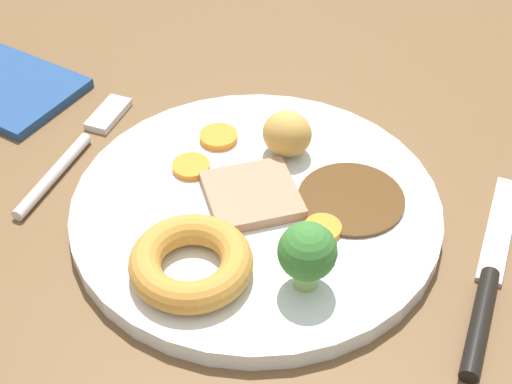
{
  "coord_description": "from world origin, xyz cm",
  "views": [
    {
      "loc": [
        13.38,
        -38.79,
        42.09
      ],
      "look_at": [
        -2.61,
        -2.89,
        6.0
      ],
      "focal_mm": 54.52,
      "sensor_mm": 36.0,
      "label": 1
    }
  ],
  "objects_px": {
    "fork": "(77,148)",
    "knife": "(488,285)",
    "carrot_coin_back": "(191,167)",
    "roast_potato_left": "(287,134)",
    "dinner_plate": "(256,210)",
    "folded_napkin": "(9,89)",
    "carrot_coin_side": "(323,229)",
    "meat_slice_main": "(252,195)",
    "broccoli_floret": "(307,253)",
    "yorkshire_pudding": "(191,262)",
    "carrot_coin_front": "(218,137)"
  },
  "relations": [
    {
      "from": "meat_slice_main",
      "to": "carrot_coin_front",
      "type": "relative_size",
      "value": 2.14
    },
    {
      "from": "fork",
      "to": "knife",
      "type": "height_order",
      "value": "knife"
    },
    {
      "from": "dinner_plate",
      "to": "knife",
      "type": "xyz_separation_m",
      "value": [
        0.16,
        -0.0,
        -0.0
      ]
    },
    {
      "from": "meat_slice_main",
      "to": "carrot_coin_side",
      "type": "height_order",
      "value": "meat_slice_main"
    },
    {
      "from": "broccoli_floret",
      "to": "dinner_plate",
      "type": "bearing_deg",
      "value": 136.66
    },
    {
      "from": "carrot_coin_front",
      "to": "carrot_coin_back",
      "type": "height_order",
      "value": "same"
    },
    {
      "from": "roast_potato_left",
      "to": "broccoli_floret",
      "type": "distance_m",
      "value": 0.13
    },
    {
      "from": "dinner_plate",
      "to": "yorkshire_pudding",
      "type": "xyz_separation_m",
      "value": [
        -0.01,
        -0.08,
        0.02
      ]
    },
    {
      "from": "yorkshire_pudding",
      "to": "roast_potato_left",
      "type": "bearing_deg",
      "value": 86.23
    },
    {
      "from": "carrot_coin_side",
      "to": "folded_napkin",
      "type": "height_order",
      "value": "carrot_coin_side"
    },
    {
      "from": "roast_potato_left",
      "to": "fork",
      "type": "bearing_deg",
      "value": -161.94
    },
    {
      "from": "fork",
      "to": "folded_napkin",
      "type": "distance_m",
      "value": 0.11
    },
    {
      "from": "dinner_plate",
      "to": "roast_potato_left",
      "type": "xyz_separation_m",
      "value": [
        -0.0,
        0.06,
        0.02
      ]
    },
    {
      "from": "broccoli_floret",
      "to": "carrot_coin_front",
      "type": "bearing_deg",
      "value": 136.44
    },
    {
      "from": "broccoli_floret",
      "to": "folded_napkin",
      "type": "distance_m",
      "value": 0.33
    },
    {
      "from": "folded_napkin",
      "to": "carrot_coin_front",
      "type": "bearing_deg",
      "value": -0.06
    },
    {
      "from": "roast_potato_left",
      "to": "folded_napkin",
      "type": "bearing_deg",
      "value": -178.37
    },
    {
      "from": "carrot_coin_back",
      "to": "folded_napkin",
      "type": "relative_size",
      "value": 0.25
    },
    {
      "from": "roast_potato_left",
      "to": "fork",
      "type": "distance_m",
      "value": 0.16
    },
    {
      "from": "roast_potato_left",
      "to": "folded_napkin",
      "type": "relative_size",
      "value": 0.33
    },
    {
      "from": "meat_slice_main",
      "to": "yorkshire_pudding",
      "type": "relative_size",
      "value": 0.79
    },
    {
      "from": "roast_potato_left",
      "to": "carrot_coin_side",
      "type": "relative_size",
      "value": 1.44
    },
    {
      "from": "carrot_coin_back",
      "to": "dinner_plate",
      "type": "bearing_deg",
      "value": -13.06
    },
    {
      "from": "dinner_plate",
      "to": "carrot_coin_back",
      "type": "bearing_deg",
      "value": 166.94
    },
    {
      "from": "dinner_plate",
      "to": "meat_slice_main",
      "type": "relative_size",
      "value": 4.18
    },
    {
      "from": "yorkshire_pudding",
      "to": "carrot_coin_front",
      "type": "xyz_separation_m",
      "value": [
        -0.04,
        0.13,
        -0.01
      ]
    },
    {
      "from": "meat_slice_main",
      "to": "carrot_coin_front",
      "type": "distance_m",
      "value": 0.07
    },
    {
      "from": "knife",
      "to": "carrot_coin_front",
      "type": "bearing_deg",
      "value": 73.13
    },
    {
      "from": "carrot_coin_side",
      "to": "knife",
      "type": "bearing_deg",
      "value": 3.33
    },
    {
      "from": "dinner_plate",
      "to": "knife",
      "type": "height_order",
      "value": "dinner_plate"
    },
    {
      "from": "broccoli_floret",
      "to": "knife",
      "type": "xyz_separation_m",
      "value": [
        0.1,
        0.05,
        -0.04
      ]
    },
    {
      "from": "knife",
      "to": "folded_napkin",
      "type": "relative_size",
      "value": 1.69
    },
    {
      "from": "roast_potato_left",
      "to": "carrot_coin_front",
      "type": "relative_size",
      "value": 1.27
    },
    {
      "from": "meat_slice_main",
      "to": "folded_napkin",
      "type": "xyz_separation_m",
      "value": [
        -0.25,
        0.05,
        -0.01
      ]
    },
    {
      "from": "meat_slice_main",
      "to": "roast_potato_left",
      "type": "bearing_deg",
      "value": 87.47
    },
    {
      "from": "knife",
      "to": "carrot_coin_back",
      "type": "bearing_deg",
      "value": 83.18
    },
    {
      "from": "carrot_coin_side",
      "to": "fork",
      "type": "distance_m",
      "value": 0.21
    },
    {
      "from": "yorkshire_pudding",
      "to": "carrot_coin_front",
      "type": "distance_m",
      "value": 0.14
    },
    {
      "from": "dinner_plate",
      "to": "broccoli_floret",
      "type": "height_order",
      "value": "broccoli_floret"
    },
    {
      "from": "dinner_plate",
      "to": "folded_napkin",
      "type": "relative_size",
      "value": 2.35
    },
    {
      "from": "dinner_plate",
      "to": "meat_slice_main",
      "type": "xyz_separation_m",
      "value": [
        -0.0,
        0.0,
        0.01
      ]
    },
    {
      "from": "carrot_coin_back",
      "to": "fork",
      "type": "height_order",
      "value": "carrot_coin_back"
    },
    {
      "from": "broccoli_floret",
      "to": "knife",
      "type": "bearing_deg",
      "value": 27.46
    },
    {
      "from": "carrot_coin_back",
      "to": "carrot_coin_side",
      "type": "height_order",
      "value": "same"
    },
    {
      "from": "carrot_coin_front",
      "to": "folded_napkin",
      "type": "distance_m",
      "value": 0.2
    },
    {
      "from": "carrot_coin_back",
      "to": "meat_slice_main",
      "type": "bearing_deg",
      "value": -11.75
    },
    {
      "from": "dinner_plate",
      "to": "carrot_coin_front",
      "type": "distance_m",
      "value": 0.08
    },
    {
      "from": "meat_slice_main",
      "to": "carrot_coin_side",
      "type": "distance_m",
      "value": 0.06
    },
    {
      "from": "meat_slice_main",
      "to": "folded_napkin",
      "type": "distance_m",
      "value": 0.25
    },
    {
      "from": "roast_potato_left",
      "to": "knife",
      "type": "height_order",
      "value": "roast_potato_left"
    }
  ]
}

